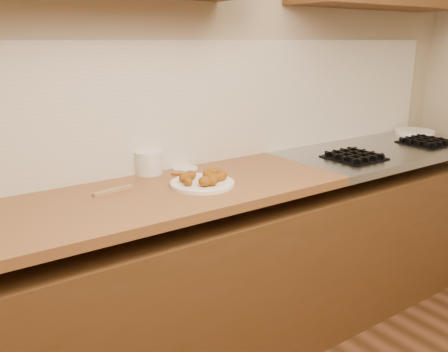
{
  "coord_description": "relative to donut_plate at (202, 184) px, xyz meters",
  "views": [
    {
      "loc": [
        -1.15,
        0.02,
        1.5
      ],
      "look_at": [
        -0.02,
        1.64,
        0.93
      ],
      "focal_mm": 38.0,
      "sensor_mm": 36.0,
      "label": 1
    }
  ],
  "objects": [
    {
      "name": "butcher_block",
      "position": [
        -0.53,
        0.03,
        -0.03
      ],
      "size": [
        2.3,
        0.62,
        0.04
      ],
      "primitive_type": "cube",
      "color": "brown",
      "rests_on": "base_cabinet"
    },
    {
      "name": "stovetop",
      "position": [
        1.27,
        0.03,
        -0.03
      ],
      "size": [
        1.3,
        0.62,
        0.04
      ],
      "primitive_type": "cube",
      "color": "#9EA0A5",
      "rests_on": "base_cabinet"
    },
    {
      "name": "donut_plate",
      "position": [
        0.0,
        0.0,
        0.0
      ],
      "size": [
        0.28,
        0.28,
        0.02
      ],
      "primitive_type": "cylinder",
      "color": "white",
      "rests_on": "butcher_block"
    },
    {
      "name": "wall_back",
      "position": [
        0.12,
        0.34,
        0.44
      ],
      "size": [
        4.0,
        0.02,
        2.7
      ],
      "primitive_type": "cube",
      "color": "tan",
      "rests_on": "ground"
    },
    {
      "name": "plastic_tub",
      "position": [
        -0.1,
        0.3,
        0.05
      ],
      "size": [
        0.15,
        0.15,
        0.11
      ],
      "primitive_type": "cylinder",
      "rotation": [
        0.0,
        0.0,
        -0.17
      ],
      "color": "silver",
      "rests_on": "butcher_block"
    },
    {
      "name": "wooden_utensil",
      "position": [
        -0.35,
        0.13,
        -0.0
      ],
      "size": [
        0.18,
        0.05,
        0.01
      ],
      "primitive_type": "cube",
      "rotation": [
        0.0,
        0.0,
        0.16
      ],
      "color": "olive",
      "rests_on": "butcher_block"
    },
    {
      "name": "fried_dough_chunks",
      "position": [
        -0.02,
        -0.01,
        0.03
      ],
      "size": [
        0.15,
        0.2,
        0.05
      ],
      "color": "#854604",
      "rests_on": "donut_plate"
    },
    {
      "name": "ring_donut",
      "position": [
        0.07,
        0.0,
        0.03
      ],
      "size": [
        0.14,
        0.14,
        0.05
      ],
      "primitive_type": "torus",
      "rotation": [
        0.1,
        0.0,
        0.39
      ],
      "color": "#854604",
      "rests_on": "donut_plate"
    },
    {
      "name": "plate_stack",
      "position": [
        1.78,
        0.17,
        0.0
      ],
      "size": [
        0.25,
        0.25,
        0.02
      ],
      "color": "silver",
      "rests_on": "stovetop"
    },
    {
      "name": "backsplash",
      "position": [
        0.12,
        0.33,
        0.29
      ],
      "size": [
        3.6,
        0.02,
        0.6
      ],
      "primitive_type": "cube",
      "color": "beige",
      "rests_on": "wall_back"
    },
    {
      "name": "brass_jar_lid",
      "position": [
        0.0,
        0.21,
        -0.0
      ],
      "size": [
        0.06,
        0.06,
        0.01
      ],
      "primitive_type": "cylinder",
      "rotation": [
        0.0,
        0.0,
        0.04
      ],
      "color": "#AD6E29",
      "rests_on": "butcher_block"
    },
    {
      "name": "burner_grates",
      "position": [
        1.24,
        -0.05,
        0.0
      ],
      "size": [
        0.91,
        0.26,
        0.03
      ],
      "color": "black",
      "rests_on": "stovetop"
    },
    {
      "name": "tub_lid",
      "position": [
        0.07,
        0.27,
        -0.0
      ],
      "size": [
        0.14,
        0.14,
        0.01
      ],
      "primitive_type": "cylinder",
      "rotation": [
        0.0,
        0.0,
        0.15
      ],
      "color": "silver",
      "rests_on": "butcher_block"
    },
    {
      "name": "base_cabinet",
      "position": [
        0.12,
        0.03,
        -0.52
      ],
      "size": [
        3.6,
        0.6,
        0.77
      ],
      "primitive_type": "cube",
      "color": "#4E2F1A",
      "rests_on": "floor"
    }
  ]
}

